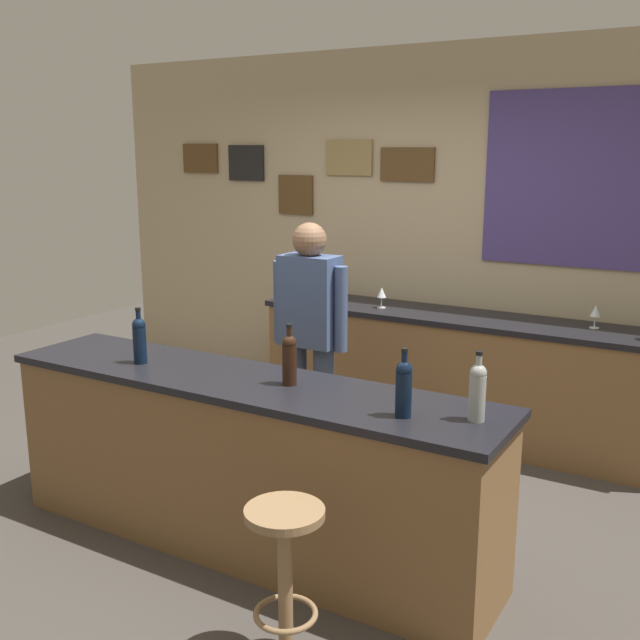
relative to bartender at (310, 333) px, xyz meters
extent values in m
plane|color=#423D38|center=(0.18, -0.54, -0.94)|extent=(10.00, 10.00, 0.00)
cube|color=tan|center=(0.18, 1.49, 0.46)|extent=(6.00, 0.06, 2.80)
cube|color=brown|center=(-2.02, 1.45, 1.03)|extent=(0.38, 0.02, 0.25)
cube|color=black|center=(-1.52, 1.45, 1.00)|extent=(0.36, 0.02, 0.30)
cube|color=brown|center=(-1.02, 1.45, 0.74)|extent=(0.33, 0.02, 0.32)
cube|color=#997F4C|center=(-0.52, 1.45, 1.05)|extent=(0.41, 0.02, 0.27)
cube|color=brown|center=(-0.02, 1.45, 1.00)|extent=(0.44, 0.02, 0.25)
cube|color=#4C3D7F|center=(1.14, 1.45, 0.91)|extent=(1.08, 0.02, 1.19)
cube|color=brown|center=(0.18, -0.94, -0.50)|extent=(2.69, 0.57, 0.88)
cube|color=black|center=(0.18, -0.94, -0.04)|extent=(2.74, 0.60, 0.04)
cube|color=brown|center=(0.58, 1.11, -0.51)|extent=(2.94, 0.53, 0.86)
cube|color=black|center=(0.58, 1.11, -0.06)|extent=(3.00, 0.56, 0.04)
cylinder|color=#384766|center=(0.10, 0.00, -0.51)|extent=(0.13, 0.13, 0.86)
cylinder|color=#384766|center=(-0.10, 0.00, -0.51)|extent=(0.13, 0.13, 0.86)
cube|color=#3F517A|center=(0.00, 0.00, 0.20)|extent=(0.36, 0.20, 0.56)
sphere|color=brown|center=(0.00, 0.00, 0.58)|extent=(0.21, 0.21, 0.21)
cylinder|color=#3F517A|center=(0.22, 0.00, 0.17)|extent=(0.08, 0.08, 0.52)
cylinder|color=#3F517A|center=(-0.22, 0.00, 0.17)|extent=(0.08, 0.08, 0.52)
cylinder|color=olive|center=(0.86, -1.60, -0.61)|extent=(0.06, 0.06, 0.65)
torus|color=olive|center=(0.86, -1.60, -0.72)|extent=(0.26, 0.26, 0.02)
cylinder|color=olive|center=(0.86, -1.60, -0.27)|extent=(0.32, 0.32, 0.03)
cylinder|color=black|center=(-0.47, -0.99, 0.08)|extent=(0.07, 0.07, 0.20)
sphere|color=black|center=(-0.47, -0.99, 0.20)|extent=(0.07, 0.07, 0.07)
cylinder|color=black|center=(-0.47, -0.99, 0.23)|extent=(0.03, 0.03, 0.09)
cylinder|color=black|center=(-0.47, -0.99, 0.28)|extent=(0.03, 0.03, 0.02)
cylinder|color=black|center=(0.43, -0.89, 0.08)|extent=(0.07, 0.07, 0.20)
sphere|color=black|center=(0.43, -0.89, 0.20)|extent=(0.07, 0.07, 0.07)
cylinder|color=black|center=(0.43, -0.89, 0.23)|extent=(0.03, 0.03, 0.09)
cylinder|color=black|center=(0.43, -0.89, 0.28)|extent=(0.03, 0.03, 0.02)
cylinder|color=black|center=(1.10, -1.02, 0.08)|extent=(0.07, 0.07, 0.20)
sphere|color=black|center=(1.10, -1.02, 0.20)|extent=(0.07, 0.07, 0.07)
cylinder|color=black|center=(1.10, -1.02, 0.23)|extent=(0.03, 0.03, 0.09)
cylinder|color=black|center=(1.10, -1.02, 0.28)|extent=(0.03, 0.03, 0.02)
cylinder|color=#999E99|center=(1.39, -0.91, 0.08)|extent=(0.07, 0.07, 0.20)
sphere|color=#999E99|center=(1.39, -0.91, 0.20)|extent=(0.07, 0.07, 0.07)
cylinder|color=#999E99|center=(1.39, -0.91, 0.23)|extent=(0.03, 0.03, 0.09)
cylinder|color=black|center=(1.39, -0.91, 0.28)|extent=(0.03, 0.03, 0.02)
cylinder|color=silver|center=(-0.02, 1.05, -0.03)|extent=(0.06, 0.06, 0.00)
cylinder|color=silver|center=(-0.02, 1.05, 0.01)|extent=(0.01, 0.01, 0.07)
cone|color=silver|center=(-0.02, 1.05, 0.08)|extent=(0.07, 0.07, 0.08)
cylinder|color=silver|center=(1.46, 1.19, -0.03)|extent=(0.06, 0.06, 0.00)
cylinder|color=silver|center=(1.46, 1.19, 0.01)|extent=(0.01, 0.01, 0.07)
cone|color=silver|center=(1.46, 1.19, 0.08)|extent=(0.07, 0.07, 0.08)
camera|label=1|loc=(2.34, -3.82, 1.11)|focal=41.86mm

